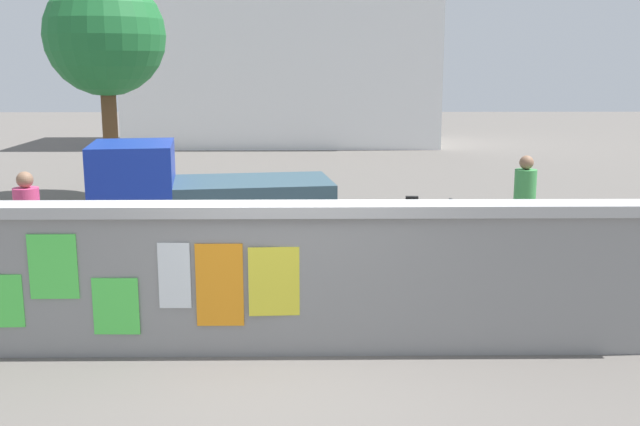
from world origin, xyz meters
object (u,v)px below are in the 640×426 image
bicycle_near (421,233)px  person_bystander (525,196)px  auto_rickshaw_truck (201,204)px  tree_roadside (105,37)px  person_walking (28,218)px  motorcycle (492,263)px

bicycle_near → person_bystander: (1.60, -0.13, 0.62)m
auto_rickshaw_truck → person_bystander: 5.05m
person_bystander → tree_roadside: tree_roadside is taller
auto_rickshaw_truck → person_bystander: bearing=1.6°
auto_rickshaw_truck → tree_roadside: (-2.76, 5.37, 2.66)m
auto_rickshaw_truck → tree_roadside: tree_roadside is taller
person_walking → tree_roadside: 7.34m
person_walking → person_bystander: (7.15, 1.61, 0.00)m
bicycle_near → person_walking: bearing=-162.6°
motorcycle → person_bystander: bearing=64.4°
motorcycle → person_bystander: size_ratio=1.17×
motorcycle → person_walking: (-6.16, 0.46, 0.52)m
person_bystander → auto_rickshaw_truck: bearing=-178.4°
bicycle_near → person_walking: 5.86m
bicycle_near → tree_roadside: (-6.22, 5.10, 3.20)m
bicycle_near → person_bystander: 1.72m
bicycle_near → person_bystander: person_bystander is taller
motorcycle → person_walking: size_ratio=1.17×
auto_rickshaw_truck → person_bystander: size_ratio=2.33×
motorcycle → person_walking: person_walking is taller
bicycle_near → person_walking: (-5.56, -1.74, 0.62)m
auto_rickshaw_truck → tree_roadside: bearing=117.2°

